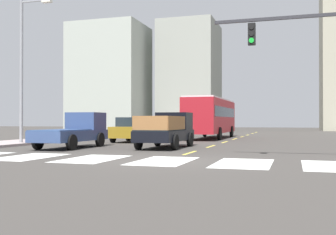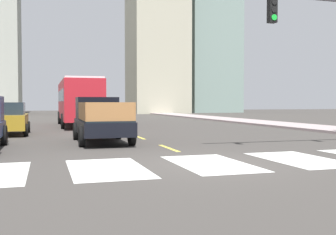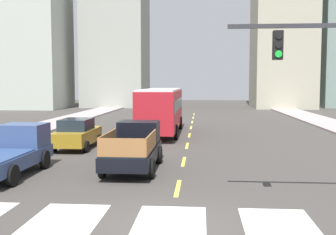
% 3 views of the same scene
% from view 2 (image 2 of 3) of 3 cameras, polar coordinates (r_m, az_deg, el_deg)
% --- Properties ---
extents(ground_plane, '(160.00, 160.00, 0.00)m').
position_cam_2_polar(ground_plane, '(11.44, 6.04, -6.48)').
color(ground_plane, '#3E3B37').
extents(sidewalk_right, '(3.56, 110.00, 0.15)m').
position_cam_2_polar(sidewalk_right, '(33.08, 13.71, -0.78)').
color(sidewalk_right, '#A59493').
rests_on(sidewalk_right, ground).
extents(crosswalk_stripe_2, '(1.93, 3.54, 0.01)m').
position_cam_2_polar(crosswalk_stripe_2, '(10.66, -8.58, -7.10)').
color(crosswalk_stripe_2, silver).
rests_on(crosswalk_stripe_2, ground).
extents(crosswalk_stripe_3, '(1.93, 3.54, 0.01)m').
position_cam_2_polar(crosswalk_stripe_3, '(11.44, 6.04, -6.46)').
color(crosswalk_stripe_3, silver).
rests_on(crosswalk_stripe_3, ground).
extents(crosswalk_stripe_4, '(1.93, 3.54, 0.01)m').
position_cam_2_polar(crosswalk_stripe_4, '(12.85, 18.09, -5.61)').
color(crosswalk_stripe_4, silver).
rests_on(crosswalk_stripe_4, ground).
extents(lane_dash_0, '(0.16, 2.40, 0.01)m').
position_cam_2_polar(lane_dash_0, '(15.17, 0.11, -4.34)').
color(lane_dash_0, '#E0CB45').
rests_on(lane_dash_0, ground).
extents(lane_dash_1, '(0.16, 2.40, 0.01)m').
position_cam_2_polar(lane_dash_1, '(19.98, -4.10, -2.78)').
color(lane_dash_1, '#E0CB45').
rests_on(lane_dash_1, ground).
extents(lane_dash_2, '(0.16, 2.40, 0.01)m').
position_cam_2_polar(lane_dash_2, '(24.87, -6.67, -1.83)').
color(lane_dash_2, '#E0CB45').
rests_on(lane_dash_2, ground).
extents(lane_dash_3, '(0.16, 2.40, 0.01)m').
position_cam_2_polar(lane_dash_3, '(29.79, -8.38, -1.19)').
color(lane_dash_3, '#E0CB45').
rests_on(lane_dash_3, ground).
extents(lane_dash_4, '(0.16, 2.40, 0.01)m').
position_cam_2_polar(lane_dash_4, '(34.74, -9.61, -0.73)').
color(lane_dash_4, '#E0CB45').
rests_on(lane_dash_4, ground).
extents(lane_dash_5, '(0.16, 2.40, 0.01)m').
position_cam_2_polar(lane_dash_5, '(39.70, -10.53, -0.38)').
color(lane_dash_5, '#E0CB45').
rests_on(lane_dash_5, ground).
extents(lane_dash_6, '(0.16, 2.40, 0.01)m').
position_cam_2_polar(lane_dash_6, '(44.67, -11.25, -0.11)').
color(lane_dash_6, '#E0CB45').
rests_on(lane_dash_6, ground).
extents(lane_dash_7, '(0.16, 2.40, 0.01)m').
position_cam_2_polar(lane_dash_7, '(49.64, -11.83, 0.10)').
color(lane_dash_7, '#E0CB45').
rests_on(lane_dash_7, ground).
extents(pickup_stakebed, '(2.18, 5.20, 1.96)m').
position_cam_2_polar(pickup_stakebed, '(17.96, -9.50, -0.38)').
color(pickup_stakebed, black).
rests_on(pickup_stakebed, ground).
extents(city_bus, '(2.72, 10.80, 3.32)m').
position_cam_2_polar(city_bus, '(30.19, -12.52, 2.53)').
color(city_bus, '#AD1C26').
rests_on(city_bus, ground).
extents(sedan_far, '(2.02, 4.40, 1.72)m').
position_cam_2_polar(sedan_far, '(22.95, -21.54, -0.15)').
color(sedan_far, olive).
rests_on(sedan_far, ground).
extents(tower_tall_centre, '(8.67, 9.31, 30.73)m').
position_cam_2_polar(tower_tall_centre, '(67.04, -1.59, 13.87)').
color(tower_tall_centre, '#A6A28B').
rests_on(tower_tall_centre, ground).
extents(block_mid_right, '(8.96, 11.84, 30.97)m').
position_cam_2_polar(block_mid_right, '(75.07, 5.45, 12.68)').
color(block_mid_right, gray).
rests_on(block_mid_right, ground).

